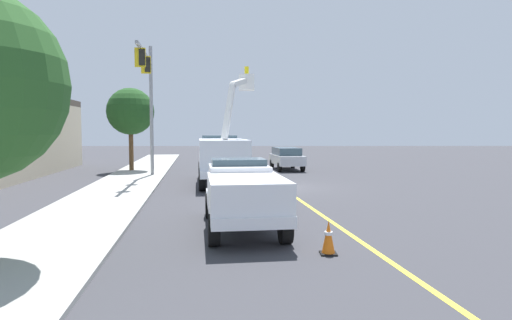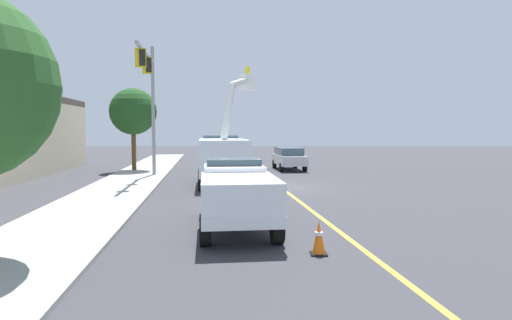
{
  "view_description": "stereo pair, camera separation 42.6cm",
  "coord_description": "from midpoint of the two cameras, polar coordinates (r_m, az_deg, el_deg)",
  "views": [
    {
      "loc": [
        -22.76,
        1.53,
        3.01
      ],
      "look_at": [
        0.67,
        1.31,
        1.4
      ],
      "focal_mm": 30.44,
      "sensor_mm": 36.0,
      "label": 1
    },
    {
      "loc": [
        -22.76,
        1.11,
        3.01
      ],
      "look_at": [
        0.67,
        1.31,
        1.4
      ],
      "focal_mm": 30.44,
      "sensor_mm": 36.0,
      "label": 2
    }
  ],
  "objects": [
    {
      "name": "utility_bucket_truck",
      "position": [
        24.61,
        -3.93,
        0.65
      ],
      "size": [
        8.45,
        3.6,
        6.68
      ],
      "color": "white",
      "rests_on": "ground"
    },
    {
      "name": "sidewalk_far_side",
      "position": [
        22.99,
        -17.02,
        -3.62
      ],
      "size": [
        59.98,
        11.06,
        0.12
      ],
      "primitive_type": "cube",
      "rotation": [
        0.0,
        0.0,
        0.13
      ],
      "color": "#9E9E99",
      "rests_on": "ground"
    },
    {
      "name": "traffic_signal_mast",
      "position": [
        27.34,
        -13.39,
        9.32
      ],
      "size": [
        6.62,
        1.05,
        8.39
      ],
      "color": "gray",
      "rests_on": "ground"
    },
    {
      "name": "ground",
      "position": [
        23.0,
        3.79,
        -3.6
      ],
      "size": [
        120.0,
        120.0,
        0.0
      ],
      "primitive_type": "plane",
      "color": "#38383D"
    },
    {
      "name": "service_pickup_truck",
      "position": [
        13.18,
        -1.64,
        -4.33
      ],
      "size": [
        5.82,
        2.78,
        2.06
      ],
      "color": "white",
      "rests_on": "ground"
    },
    {
      "name": "traffic_cone_leading",
      "position": [
        10.79,
        9.4,
        -10.07
      ],
      "size": [
        0.4,
        0.4,
        0.84
      ],
      "color": "black",
      "rests_on": "ground"
    },
    {
      "name": "passing_minivan",
      "position": [
        33.1,
        4.7,
        0.39
      ],
      "size": [
        5.0,
        2.48,
        1.69
      ],
      "color": "silver",
      "rests_on": "ground"
    },
    {
      "name": "traffic_cone_mid_front",
      "position": [
        29.1,
        -0.52,
        -1.26
      ],
      "size": [
        0.4,
        0.4,
        0.76
      ],
      "color": "black",
      "rests_on": "ground"
    },
    {
      "name": "lane_centre_stripe",
      "position": [
        23.0,
        3.79,
        -3.59
      ],
      "size": [
        49.63,
        6.4,
        0.01
      ],
      "primitive_type": "cube",
      "rotation": [
        0.0,
        0.0,
        0.13
      ],
      "color": "yellow",
      "rests_on": "ground"
    },
    {
      "name": "street_tree_right",
      "position": [
        32.69,
        -15.49,
        6.13
      ],
      "size": [
        3.36,
        3.36,
        6.05
      ],
      "color": "brown",
      "rests_on": "ground"
    }
  ]
}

